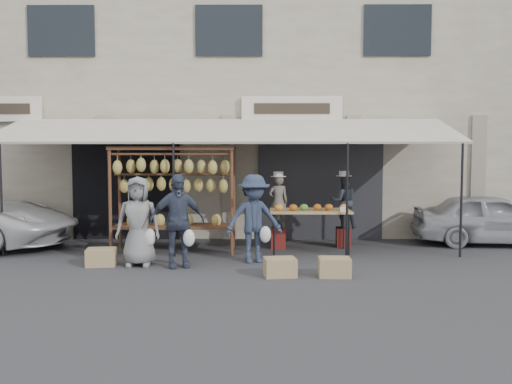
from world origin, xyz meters
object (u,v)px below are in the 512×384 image
(crate_near_b, at_px, (335,267))
(customer_left, at_px, (138,221))
(crate_near_a, at_px, (280,267))
(customer_right, at_px, (254,219))
(produce_table, at_px, (310,211))
(customer_mid, at_px, (177,221))
(crate_far, at_px, (101,257))
(sedan, at_px, (492,219))
(vendor_left, at_px, (278,202))
(banana_rack, at_px, (173,178))
(vendor_right, at_px, (344,201))

(crate_near_b, bearing_deg, customer_left, 165.92)
(crate_near_a, bearing_deg, customer_right, 110.44)
(produce_table, relative_size, customer_mid, 0.98)
(customer_left, height_order, crate_far, customer_left)
(customer_left, relative_size, customer_mid, 0.97)
(customer_mid, distance_m, sedan, 7.30)
(crate_near_b, height_order, crate_far, same)
(vendor_left, relative_size, crate_far, 2.18)
(banana_rack, relative_size, crate_far, 4.84)
(vendor_right, height_order, crate_near_b, vendor_right)
(crate_near_a, distance_m, crate_near_b, 0.93)
(customer_mid, xyz_separation_m, crate_near_b, (2.80, -0.78, -0.70))
(sedan, bearing_deg, customer_mid, 115.36)
(vendor_right, height_order, crate_far, vendor_right)
(customer_mid, bearing_deg, crate_near_b, -33.65)
(customer_right, relative_size, crate_near_b, 3.15)
(customer_left, bearing_deg, produce_table, 23.15)
(crate_far, height_order, sedan, sedan)
(customer_left, bearing_deg, vendor_left, 35.03)
(vendor_left, relative_size, crate_near_a, 2.20)
(customer_right, relative_size, crate_far, 3.16)
(customer_left, xyz_separation_m, crate_near_a, (2.61, -0.88, -0.68))
(vendor_right, xyz_separation_m, crate_near_a, (-1.51, -2.99, -0.87))
(vendor_left, bearing_deg, crate_near_a, 84.54)
(customer_mid, relative_size, crate_near_a, 3.26)
(vendor_left, bearing_deg, crate_far, 25.40)
(customer_mid, height_order, crate_near_b, customer_mid)
(customer_left, xyz_separation_m, sedan, (7.57, 2.46, -0.24))
(produce_table, height_order, customer_left, customer_left)
(vendor_left, height_order, sedan, vendor_left)
(vendor_left, height_order, crate_near_b, vendor_left)
(customer_left, distance_m, crate_far, 0.97)
(customer_mid, bearing_deg, vendor_left, 28.55)
(crate_near_b, height_order, sedan, sedan)
(produce_table, relative_size, customer_left, 1.02)
(crate_far, bearing_deg, crate_near_b, -11.88)
(vendor_right, xyz_separation_m, crate_near_b, (-0.58, -3.00, -0.86))
(vendor_right, distance_m, customer_right, 2.65)
(vendor_right, relative_size, customer_mid, 0.69)
(customer_right, xyz_separation_m, crate_near_a, (0.46, -1.24, -0.69))
(crate_near_b, distance_m, sedan, 5.25)
(vendor_right, distance_m, crate_near_b, 3.17)
(produce_table, xyz_separation_m, vendor_right, (0.79, 0.63, 0.16))
(vendor_left, xyz_separation_m, crate_far, (-3.37, -1.92, -0.87))
(vendor_left, distance_m, customer_right, 1.67)
(crate_far, bearing_deg, vendor_right, 23.54)
(produce_table, height_order, customer_mid, customer_mid)
(crate_near_b, bearing_deg, vendor_right, 79.00)
(vendor_left, bearing_deg, sedan, -178.20)
(customer_right, height_order, crate_near_b, customer_right)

